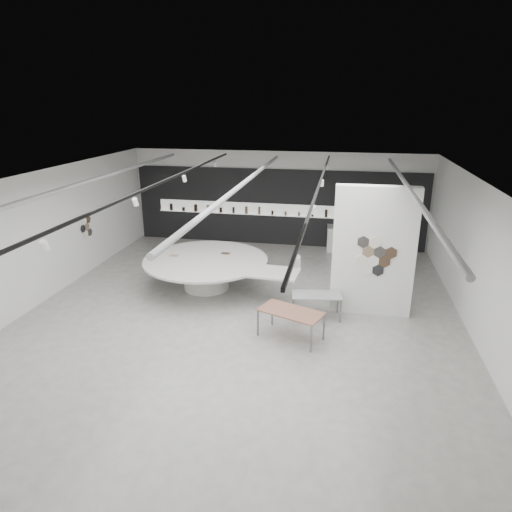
% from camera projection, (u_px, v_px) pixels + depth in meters
% --- Properties ---
extents(room, '(12.02, 14.02, 3.82)m').
position_uv_depth(room, '(236.00, 246.00, 11.98)').
color(room, '#A5A39B').
rests_on(room, ground).
extents(back_wall_display, '(11.80, 0.27, 3.10)m').
position_uv_depth(back_wall_display, '(275.00, 208.00, 18.60)').
color(back_wall_display, black).
rests_on(back_wall_display, ground).
extents(partition_column, '(2.20, 0.38, 3.60)m').
position_uv_depth(partition_column, '(373.00, 252.00, 12.36)').
color(partition_column, white).
rests_on(partition_column, ground).
extents(display_island, '(5.12, 4.19, 1.00)m').
position_uv_depth(display_island, '(208.00, 269.00, 14.35)').
color(display_island, white).
rests_on(display_island, ground).
extents(sample_table_wood, '(1.76, 1.33, 0.74)m').
position_uv_depth(sample_table_wood, '(291.00, 313.00, 11.32)').
color(sample_table_wood, '#885846').
rests_on(sample_table_wood, ground).
extents(sample_table_stone, '(1.42, 0.86, 0.69)m').
position_uv_depth(sample_table_stone, '(317.00, 296.00, 12.43)').
color(sample_table_stone, gray).
rests_on(sample_table_stone, ground).
extents(kitchen_counter, '(1.79, 0.76, 1.39)m').
position_uv_depth(kitchen_counter, '(349.00, 239.00, 17.99)').
color(kitchen_counter, white).
rests_on(kitchen_counter, ground).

